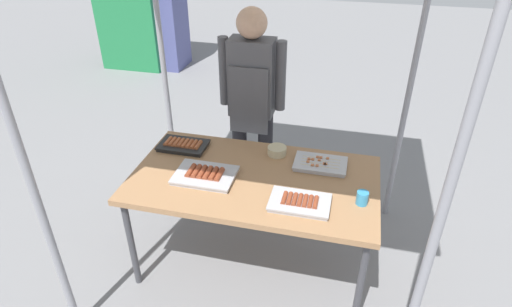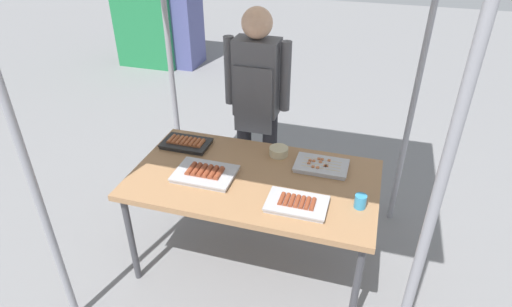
% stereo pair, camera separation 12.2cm
% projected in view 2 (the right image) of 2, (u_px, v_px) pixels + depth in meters
% --- Properties ---
extents(ground_plane, '(18.00, 18.00, 0.00)m').
position_uv_depth(ground_plane, '(254.00, 260.00, 3.18)').
color(ground_plane, slate).
extents(stall_table, '(1.60, 0.90, 0.75)m').
position_uv_depth(stall_table, '(254.00, 183.00, 2.82)').
color(stall_table, '#9E724C').
rests_on(stall_table, ground).
extents(tray_grilled_sausages, '(0.36, 0.23, 0.05)m').
position_uv_depth(tray_grilled_sausages, '(297.00, 204.00, 2.52)').
color(tray_grilled_sausages, '#ADADB2').
rests_on(tray_grilled_sausages, stall_table).
extents(tray_meat_skewers, '(0.35, 0.23, 0.04)m').
position_uv_depth(tray_meat_skewers, '(321.00, 166.00, 2.87)').
color(tray_meat_skewers, '#ADADB2').
rests_on(tray_meat_skewers, stall_table).
extents(tray_pork_links, '(0.34, 0.22, 0.05)m').
position_uv_depth(tray_pork_links, '(186.00, 143.00, 3.12)').
color(tray_pork_links, black).
rests_on(tray_pork_links, stall_table).
extents(tray_spring_rolls, '(0.39, 0.29, 0.06)m').
position_uv_depth(tray_spring_rolls, '(205.00, 173.00, 2.78)').
color(tray_spring_rolls, '#ADADB2').
rests_on(tray_spring_rolls, stall_table).
extents(condiment_bowl, '(0.13, 0.13, 0.06)m').
position_uv_depth(condiment_bowl, '(279.00, 151.00, 3.00)').
color(condiment_bowl, '#BFB28C').
rests_on(condiment_bowl, stall_table).
extents(drink_cup_near_edge, '(0.07, 0.07, 0.08)m').
position_uv_depth(drink_cup_near_edge, '(360.00, 201.00, 2.50)').
color(drink_cup_near_edge, '#338CBF').
rests_on(drink_cup_near_edge, stall_table).
extents(vendor_woman, '(0.52, 0.23, 1.66)m').
position_uv_depth(vendor_woman, '(257.00, 96.00, 3.31)').
color(vendor_woman, black).
rests_on(vendor_woman, ground).
extents(neighbor_stall_left, '(0.95, 0.59, 1.74)m').
position_uv_depth(neighbor_stall_left, '(166.00, 6.00, 6.36)').
color(neighbor_stall_left, '#4C518C').
rests_on(neighbor_stall_left, ground).
extents(neighbor_stall_right, '(0.92, 0.64, 1.84)m').
position_uv_depth(neighbor_stall_right, '(148.00, 3.00, 6.34)').
color(neighbor_stall_right, '#237F47').
rests_on(neighbor_stall_right, ground).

